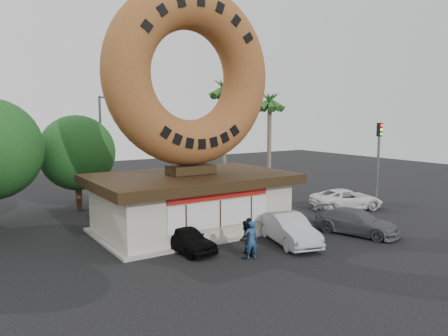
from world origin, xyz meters
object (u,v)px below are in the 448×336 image
at_px(donut_shop, 191,200).
at_px(car_grey, 356,222).
at_px(street_lamp, 103,144).
at_px(person_right, 249,235).
at_px(car_black, 186,238).
at_px(car_silver, 289,229).
at_px(giant_donut, 190,76).
at_px(traffic_signal, 379,154).
at_px(person_center, 246,239).
at_px(car_white, 347,199).
at_px(person_left, 251,240).

bearing_deg(donut_shop, car_grey, -38.21).
distance_m(street_lamp, person_right, 15.82).
height_order(car_black, car_silver, car_silver).
bearing_deg(giant_donut, car_silver, -59.73).
relative_size(traffic_signal, person_center, 3.39).
relative_size(person_right, car_grey, 0.37).
bearing_deg(car_black, donut_shop, 50.93).
distance_m(giant_donut, person_center, 9.78).
xyz_separation_m(street_lamp, car_black, (-0.25, -13.30, -3.85)).
xyz_separation_m(giant_donut, car_grey, (7.34, -5.80, -8.13)).
distance_m(street_lamp, car_white, 18.08).
distance_m(traffic_signal, person_center, 15.06).
height_order(donut_shop, car_silver, donut_shop).
height_order(street_lamp, car_silver, street_lamp).
bearing_deg(giant_donut, person_left, -91.29).
relative_size(donut_shop, car_black, 3.01).
xyz_separation_m(person_right, car_silver, (2.68, 0.18, -0.11)).
relative_size(donut_shop, person_left, 6.18).
xyz_separation_m(street_lamp, person_center, (1.57, -15.74, -3.59)).
bearing_deg(giant_donut, car_black, -122.55).
bearing_deg(traffic_signal, person_left, -164.38).
relative_size(person_right, car_silver, 0.38).
bearing_deg(person_right, traffic_signal, 174.78).
relative_size(giant_donut, car_grey, 2.11).
height_order(person_right, car_grey, person_right).
bearing_deg(person_center, car_white, 177.97).
distance_m(person_right, car_white, 12.39).
xyz_separation_m(car_grey, car_white, (4.60, 4.74, 0.02)).
relative_size(person_center, person_right, 1.02).
bearing_deg(car_silver, donut_shop, 135.27).
bearing_deg(donut_shop, person_right, -86.91).
bearing_deg(car_silver, person_right, -161.19).
relative_size(person_center, car_white, 0.35).
xyz_separation_m(donut_shop, car_grey, (7.34, -5.78, -1.08)).
xyz_separation_m(street_lamp, person_right, (2.14, -15.26, -3.61)).
bearing_deg(car_grey, person_center, 161.41).
bearing_deg(car_white, donut_shop, 103.98).
bearing_deg(car_black, car_white, 2.70).
xyz_separation_m(donut_shop, street_lamp, (-1.86, 10.02, 2.72)).
relative_size(traffic_signal, car_black, 1.63).
distance_m(car_silver, car_white, 9.84).
height_order(person_left, car_black, person_left).
xyz_separation_m(donut_shop, car_silver, (2.96, -5.06, -1.00)).
bearing_deg(car_white, street_lamp, 70.25).
xyz_separation_m(traffic_signal, car_grey, (-6.66, -3.79, -3.18)).
height_order(person_right, car_white, person_right).
relative_size(street_lamp, traffic_signal, 1.32).
xyz_separation_m(donut_shop, giant_donut, (0.00, 0.02, 7.05)).
bearing_deg(car_white, car_black, 118.04).
bearing_deg(car_grey, traffic_signal, 11.50).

